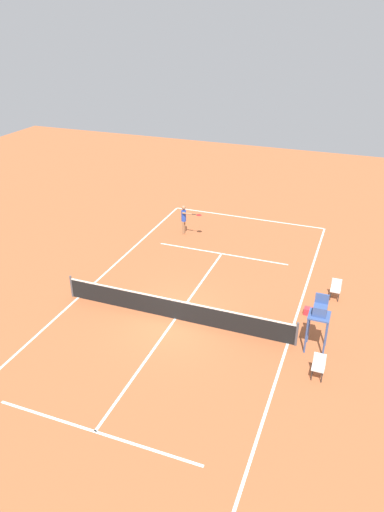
{
  "coord_description": "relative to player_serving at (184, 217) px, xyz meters",
  "views": [
    {
      "loc": [
        -6.66,
        15.57,
        11.76
      ],
      "look_at": [
        0.86,
        -4.31,
        0.8
      ],
      "focal_mm": 33.41,
      "sensor_mm": 36.0,
      "label": 1
    }
  ],
  "objects": [
    {
      "name": "ground_plane",
      "position": [
        -2.83,
        8.26,
        -1.07
      ],
      "size": [
        60.0,
        60.0,
        0.0
      ],
      "primitive_type": "plane",
      "color": "#AD5933"
    },
    {
      "name": "court_lines",
      "position": [
        -2.83,
        8.26,
        -1.07
      ],
      "size": [
        9.78,
        24.08,
        0.01
      ],
      "color": "white",
      "rests_on": "ground"
    },
    {
      "name": "tennis_ball",
      "position": [
        -0.57,
        1.82,
        -1.04
      ],
      "size": [
        0.07,
        0.07,
        0.07
      ],
      "primitive_type": "sphere",
      "color": "#CCE033",
      "rests_on": "ground"
    },
    {
      "name": "courtside_chair_near",
      "position": [
        -9.01,
        9.82,
        -0.54
      ],
      "size": [
        0.44,
        0.46,
        0.95
      ],
      "color": "#262626",
      "rests_on": "ground"
    },
    {
      "name": "player_serving",
      "position": [
        0.0,
        0.0,
        0.0
      ],
      "size": [
        1.31,
        0.54,
        1.79
      ],
      "rotation": [
        0.0,
        0.0,
        1.59
      ],
      "color": "#9E704C",
      "rests_on": "ground"
    },
    {
      "name": "umpire_chair",
      "position": [
        -8.71,
        8.21,
        0.53
      ],
      "size": [
        0.8,
        0.8,
        2.41
      ],
      "color": "#38518C",
      "rests_on": "ground"
    },
    {
      "name": "tennis_net",
      "position": [
        -2.83,
        8.26,
        -0.58
      ],
      "size": [
        10.38,
        0.1,
        1.07
      ],
      "color": "#4C4C51",
      "rests_on": "ground"
    },
    {
      "name": "equipment_bag",
      "position": [
        -8.3,
        5.88,
        -0.92
      ],
      "size": [
        0.76,
        0.32,
        0.3
      ],
      "primitive_type": "cube",
      "color": "red",
      "rests_on": "ground"
    },
    {
      "name": "courtside_chair_mid",
      "position": [
        -9.04,
        4.14,
        -0.54
      ],
      "size": [
        0.44,
        0.46,
        0.95
      ],
      "color": "#262626",
      "rests_on": "ground"
    }
  ]
}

